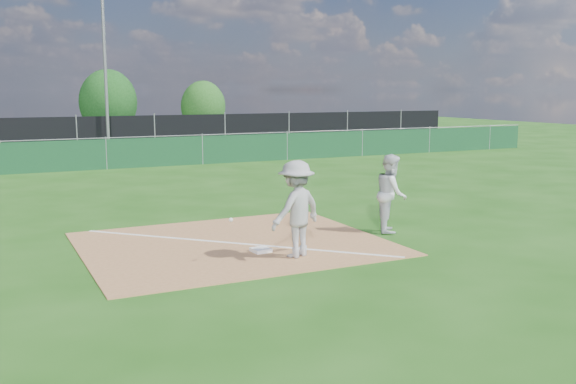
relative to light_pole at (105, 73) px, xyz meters
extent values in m
plane|color=#1A4B10|center=(-1.50, -12.70, -4.00)|extent=(90.00, 90.00, 0.00)
cube|color=#9C693E|center=(-1.50, -21.70, -3.99)|extent=(6.00, 5.00, 0.02)
cube|color=white|center=(-1.50, -21.70, -3.98)|extent=(5.01, 5.01, 0.01)
cube|color=#0F381E|center=(-1.50, -7.70, -3.40)|extent=(44.00, 0.05, 1.20)
cube|color=black|center=(-1.50, 0.30, -3.10)|extent=(46.00, 0.04, 1.80)
cube|color=black|center=(-1.50, 5.30, -4.00)|extent=(46.00, 9.00, 0.01)
cylinder|color=slate|center=(0.00, 0.00, 0.00)|extent=(0.16, 0.16, 8.00)
cube|color=white|center=(-1.28, -22.58, -3.94)|extent=(0.37, 0.37, 0.07)
imported|color=#A8A8AA|center=(-0.81, -23.18, -3.07)|extent=(1.34, 1.05, 1.82)
sphere|color=white|center=(-2.06, -23.02, -3.20)|extent=(0.08, 0.08, 0.08)
imported|color=silver|center=(2.09, -22.11, -3.13)|extent=(1.00, 1.06, 1.74)
imported|color=black|center=(-1.59, 5.73, -3.32)|extent=(4.28, 2.16, 1.35)
imported|color=black|center=(2.37, 4.28, -3.35)|extent=(4.67, 2.63, 1.28)
cylinder|color=#382316|center=(1.98, 10.46, -3.37)|extent=(0.24, 0.24, 1.27)
ellipsoid|color=#124013|center=(1.98, 10.46, -1.67)|extent=(3.81, 3.81, 4.38)
cylinder|color=#382316|center=(8.82, 11.01, -3.47)|extent=(0.24, 0.24, 1.07)
ellipsoid|color=#1B4D16|center=(8.82, 11.01, -2.04)|extent=(3.21, 3.21, 3.69)
camera|label=1|loc=(-6.11, -33.72, -0.87)|focal=40.00mm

